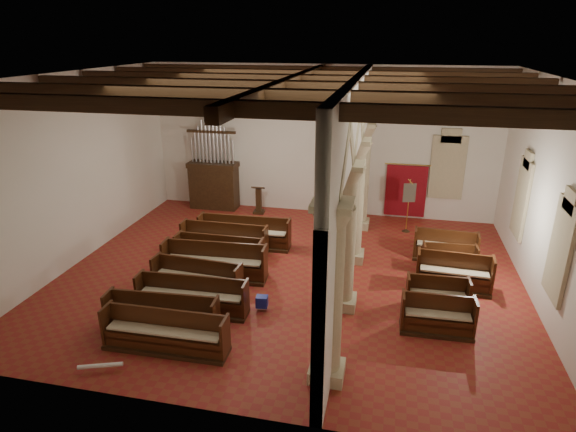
% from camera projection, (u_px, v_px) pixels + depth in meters
% --- Properties ---
extents(floor, '(14.00, 14.00, 0.00)m').
position_uv_depth(floor, '(290.00, 275.00, 15.01)').
color(floor, maroon).
rests_on(floor, ground).
extents(ceiling, '(14.00, 14.00, 0.00)m').
position_uv_depth(ceiling, '(290.00, 76.00, 12.90)').
color(ceiling, black).
rests_on(ceiling, wall_back).
extents(wall_back, '(14.00, 0.02, 6.00)m').
position_uv_depth(wall_back, '(321.00, 141.00, 19.44)').
color(wall_back, white).
rests_on(wall_back, floor).
extents(wall_front, '(14.00, 0.02, 6.00)m').
position_uv_depth(wall_front, '(218.00, 278.00, 8.47)').
color(wall_front, white).
rests_on(wall_front, floor).
extents(wall_left, '(0.02, 12.00, 6.00)m').
position_uv_depth(wall_left, '(76.00, 169.00, 15.36)').
color(wall_left, white).
rests_on(wall_left, floor).
extents(wall_right, '(0.02, 12.00, 6.00)m').
position_uv_depth(wall_right, '(551.00, 199.00, 12.55)').
color(wall_right, white).
rests_on(wall_right, floor).
extents(ceiling_beams, '(13.80, 11.80, 0.30)m').
position_uv_depth(ceiling_beams, '(290.00, 83.00, 12.96)').
color(ceiling_beams, '#382411').
rests_on(ceiling_beams, wall_back).
extents(arcade, '(0.90, 11.90, 6.00)m').
position_uv_depth(arcade, '(353.00, 167.00, 13.40)').
color(arcade, tan).
rests_on(arcade, floor).
extents(window_right_a, '(0.03, 1.00, 2.20)m').
position_uv_depth(window_right_a, '(562.00, 251.00, 11.47)').
color(window_right_a, '#2D664D').
rests_on(window_right_a, wall_right).
extents(window_right_b, '(0.03, 1.00, 2.20)m').
position_uv_depth(window_right_b, '(523.00, 199.00, 15.13)').
color(window_right_b, '#2D664D').
rests_on(window_right_b, wall_right).
extents(window_back, '(1.00, 0.03, 2.20)m').
position_uv_depth(window_back, '(447.00, 167.00, 18.70)').
color(window_back, '#2D664D').
rests_on(window_back, wall_back).
extents(pipe_organ, '(2.10, 0.85, 4.40)m').
position_uv_depth(pipe_organ, '(214.00, 177.00, 20.46)').
color(pipe_organ, '#382411').
rests_on(pipe_organ, floor).
extents(lectern, '(0.51, 0.52, 1.23)m').
position_uv_depth(lectern, '(259.00, 202.00, 20.08)').
color(lectern, '#351F10').
rests_on(lectern, floor).
extents(dossal_curtain, '(1.80, 0.07, 2.17)m').
position_uv_depth(dossal_curtain, '(406.00, 191.00, 19.31)').
color(dossal_curtain, maroon).
rests_on(dossal_curtain, floor).
extents(processional_banner, '(0.46, 0.59, 2.07)m').
position_uv_depth(processional_banner, '(407.00, 213.00, 18.09)').
color(processional_banner, '#382411').
rests_on(processional_banner, floor).
extents(hymnal_box_a, '(0.36, 0.30, 0.36)m').
position_uv_depth(hymnal_box_a, '(218.00, 331.00, 11.67)').
color(hymnal_box_a, navy).
rests_on(hymnal_box_a, floor).
extents(hymnal_box_b, '(0.33, 0.28, 0.31)m').
position_uv_depth(hymnal_box_b, '(262.00, 301.00, 13.03)').
color(hymnal_box_b, navy).
rests_on(hymnal_box_b, floor).
extents(hymnal_box_c, '(0.44, 0.40, 0.36)m').
position_uv_depth(hymnal_box_c, '(241.00, 272.00, 14.60)').
color(hymnal_box_c, '#151F94').
rests_on(hymnal_box_c, floor).
extents(tube_heater_a, '(0.94, 0.42, 0.10)m').
position_uv_depth(tube_heater_a, '(100.00, 366.00, 10.64)').
color(tube_heater_a, silver).
rests_on(tube_heater_a, floor).
extents(tube_heater_b, '(0.99, 0.37, 0.10)m').
position_uv_depth(tube_heater_b, '(197.00, 318.00, 12.42)').
color(tube_heater_b, silver).
rests_on(tube_heater_b, floor).
extents(nave_pew_0, '(3.03, 0.72, 1.01)m').
position_uv_depth(nave_pew_0, '(166.00, 338.00, 11.33)').
color(nave_pew_0, '#382411').
rests_on(nave_pew_0, floor).
extents(nave_pew_1, '(2.88, 0.86, 1.03)m').
position_uv_depth(nave_pew_1, '(162.00, 320.00, 12.01)').
color(nave_pew_1, '#382411').
rests_on(nave_pew_1, floor).
extents(nave_pew_2, '(3.05, 0.78, 1.00)m').
position_uv_depth(nave_pew_2, '(192.00, 301.00, 12.92)').
color(nave_pew_2, '#382411').
rests_on(nave_pew_2, floor).
extents(nave_pew_3, '(2.67, 0.86, 1.04)m').
position_uv_depth(nave_pew_3, '(197.00, 283.00, 13.82)').
color(nave_pew_3, '#382411').
rests_on(nave_pew_3, floor).
extents(nave_pew_4, '(3.24, 0.93, 1.13)m').
position_uv_depth(nave_pew_4, '(215.00, 267.00, 14.73)').
color(nave_pew_4, '#382411').
rests_on(nave_pew_4, floor).
extents(nave_pew_5, '(2.83, 0.75, 1.11)m').
position_uv_depth(nave_pew_5, '(220.00, 259.00, 15.27)').
color(nave_pew_5, '#382411').
rests_on(nave_pew_5, floor).
extents(nave_pew_6, '(2.99, 0.69, 1.02)m').
position_uv_depth(nave_pew_6, '(224.00, 243.00, 16.49)').
color(nave_pew_6, '#382411').
rests_on(nave_pew_6, floor).
extents(nave_pew_7, '(3.27, 0.82, 1.09)m').
position_uv_depth(nave_pew_7, '(244.00, 237.00, 16.96)').
color(nave_pew_7, '#382411').
rests_on(nave_pew_7, floor).
extents(aisle_pew_0, '(1.81, 0.70, 0.99)m').
position_uv_depth(aisle_pew_0, '(437.00, 320.00, 12.02)').
color(aisle_pew_0, '#382411').
rests_on(aisle_pew_0, floor).
extents(aisle_pew_1, '(1.66, 0.70, 0.96)m').
position_uv_depth(aisle_pew_1, '(437.00, 299.00, 13.01)').
color(aisle_pew_1, '#382411').
rests_on(aisle_pew_1, floor).
extents(aisle_pew_2, '(2.17, 0.84, 1.09)m').
position_uv_depth(aisle_pew_2, '(453.00, 277.00, 14.08)').
color(aisle_pew_2, '#382411').
rests_on(aisle_pew_2, floor).
extents(aisle_pew_3, '(1.68, 0.73, 0.95)m').
position_uv_depth(aisle_pew_3, '(449.00, 264.00, 15.02)').
color(aisle_pew_3, '#382411').
rests_on(aisle_pew_3, floor).
extents(aisle_pew_4, '(2.07, 0.78, 1.01)m').
position_uv_depth(aisle_pew_4, '(445.00, 251.00, 15.91)').
color(aisle_pew_4, '#382411').
rests_on(aisle_pew_4, floor).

